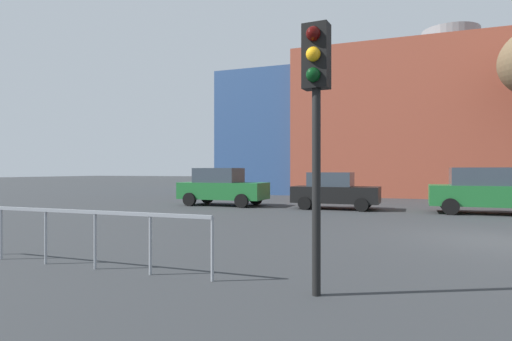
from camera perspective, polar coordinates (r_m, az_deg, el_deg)
name	(u,v)px	position (r m, az deg, el deg)	size (l,w,h in m)	color
ground_plane	(498,240)	(12.26, 29.78, -8.13)	(200.00, 200.00, 0.00)	#2D3033
building_backdrop	(450,127)	(34.36, 24.64, 5.29)	(32.73, 12.99, 11.98)	#9E4733
parked_car_0	(222,187)	(21.14, -4.57, -2.20)	(4.28, 2.10, 1.85)	#1E662D
parked_car_1	(334,191)	(19.42, 10.49, -2.69)	(3.81, 1.87, 1.65)	black
parked_car_2	(485,191)	(19.26, 28.35, -2.42)	(4.27, 2.09, 1.85)	#1E662D
traffic_light_near_left	(316,95)	(6.01, 8.04, 9.94)	(0.38, 0.37, 3.77)	black
pedestrian_railing	(70,223)	(8.42, -23.72, -6.44)	(5.79, 0.06, 1.03)	gray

